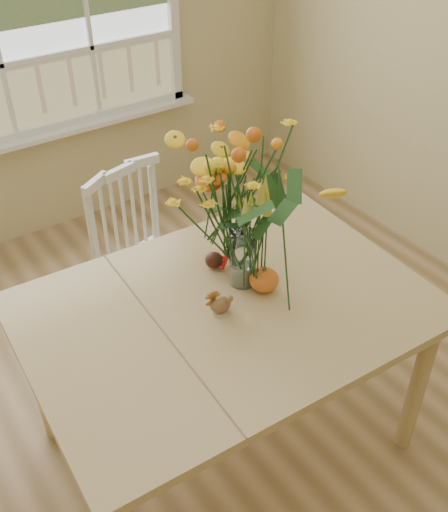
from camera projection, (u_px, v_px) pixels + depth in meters
floor at (226, 472)px, 2.61m from camera, size 4.00×4.50×0.01m
dining_table at (227, 323)px, 2.32m from camera, size 1.55×1.14×0.81m
windsor_chair at (141, 253)px, 2.97m from camera, size 0.53×0.52×0.96m
flower_vase at (244, 208)px, 2.17m from camera, size 0.49×0.49×0.58m
pumpkin at (264, 281)px, 2.31m from camera, size 0.12×0.12×0.09m
turkey_figurine at (220, 305)px, 2.20m from camera, size 0.09×0.07×0.10m
dark_gourd at (214, 261)px, 2.43m from camera, size 0.12×0.07×0.07m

